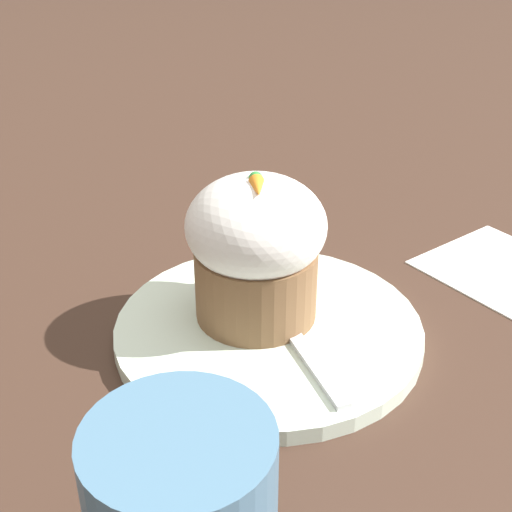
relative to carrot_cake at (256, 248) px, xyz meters
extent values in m
plane|color=#3D281E|center=(0.01, 0.01, -0.07)|extent=(4.00, 4.00, 0.00)
cylinder|color=silver|center=(0.01, 0.01, -0.06)|extent=(0.21, 0.21, 0.01)
cylinder|color=brown|center=(0.00, 0.00, -0.03)|extent=(0.08, 0.08, 0.05)
ellipsoid|color=white|center=(0.00, 0.00, 0.02)|extent=(0.10, 0.10, 0.07)
cone|color=orange|center=(0.01, 0.00, 0.05)|extent=(0.02, 0.01, 0.01)
sphere|color=green|center=(0.00, 0.00, 0.05)|extent=(0.01, 0.01, 0.01)
cube|color=silver|center=(0.06, 0.03, -0.05)|extent=(0.10, 0.04, 0.00)
ellipsoid|color=silver|center=(0.00, 0.01, -0.05)|extent=(0.04, 0.04, 0.01)
cube|color=white|center=(-0.06, 0.21, -0.06)|extent=(0.17, 0.16, 0.00)
camera|label=1|loc=(0.42, -0.03, 0.23)|focal=50.00mm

